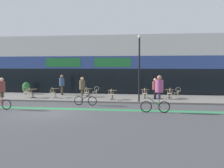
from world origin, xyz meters
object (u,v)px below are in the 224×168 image
Objects in this scene: cafe_chair_3_near at (111,94)px; planter_pot at (26,87)px; pedestrian_near_end at (155,87)px; bistro_table_2 at (88,91)px; cafe_chair_5_side at (177,92)px; bistro_table_4 at (145,92)px; cyclist_0 at (158,91)px; bistro_table_5 at (169,92)px; cafe_chair_5_near at (170,93)px; bistro_table_1 at (55,91)px; lamp_post at (139,63)px; bistro_table_0 at (33,91)px; cafe_chair_0_near at (30,92)px; cafe_chair_0_side at (26,91)px; pedestrian_far_end at (62,83)px; bistro_table_3 at (112,93)px; cafe_chair_2_near at (87,91)px; cafe_chair_1_near at (53,92)px; cafe_chair_2_side at (96,91)px; cyclist_1 at (83,89)px; cafe_chair_4_near at (145,93)px; cyclist_2 at (1,91)px.

planter_pot is (-8.75, 3.70, 0.09)m from cafe_chair_3_near.
planter_pot is at bearing -176.69° from pedestrian_near_end.
bistro_table_2 is 0.78× the size of cafe_chair_3_near.
cafe_chair_3_near is 1.00× the size of cafe_chair_5_side.
bistro_table_4 is 6.18m from cyclist_0.
bistro_table_5 is 0.84× the size of cafe_chair_5_near.
lamp_post is at bearing -11.66° from bistro_table_1.
bistro_table_1 is 0.86× the size of cafe_chair_5_side.
bistro_table_5 is (11.26, 1.42, -0.01)m from bistro_table_0.
bistro_table_0 is at bearing -3.00° from cafe_chair_0_near.
cafe_chair_5_near is at bearing 5.23° from cafe_chair_0_side.
bistro_table_1 is at bearing 92.30° from cafe_chair_5_near.
bistro_table_5 is at bearing 173.23° from pedestrian_far_end.
cafe_chair_0_near reaches higher than bistro_table_2.
cyclist_0 is at bearing -141.60° from cafe_chair_3_near.
bistro_table_2 is at bearing 146.91° from bistro_table_3.
cafe_chair_2_near is 0.18× the size of lamp_post.
bistro_table_0 is at bearing 88.64° from cafe_chair_1_near.
cafe_chair_0_side is 9.85m from lamp_post.
bistro_table_4 is 2.00m from cafe_chair_5_near.
cafe_chair_1_near is 10.20m from cafe_chair_5_side.
bistro_table_2 is 7.46m from cafe_chair_5_side.
cafe_chair_2_near is 2.74m from cafe_chair_3_near.
cafe_chair_2_side is 5.11m from lamp_post.
cafe_chair_2_near is 0.89m from cafe_chair_2_side.
cafe_chair_3_near is (4.89, -1.13, -0.03)m from bistro_table_1.
cafe_chair_3_near and cafe_chair_5_side have the same top height.
cafe_chair_5_side is 8.06m from cyclist_1.
planter_pot is at bearing 143.08° from cyclist_1.
cafe_chair_0_side and cafe_chair_3_near have the same top height.
cafe_chair_4_near is 0.44× the size of cyclist_2.
bistro_table_0 is 11.35m from bistro_table_5.
bistro_table_5 is at bearing 7.17° from bistro_table_0.
cyclist_0 is (3.43, -4.21, 0.68)m from cafe_chair_3_near.
cyclist_1 reaches higher than bistro_table_2.
planter_pot reaches higher than cafe_chair_0_side.
pedestrian_far_end is (3.71, -0.48, 0.49)m from planter_pot.
lamp_post is at bearing -89.06° from cafe_chair_1_near.
bistro_table_1 is 0.46× the size of pedestrian_near_end.
cyclist_0 is (1.29, -3.89, -1.66)m from lamp_post.
cyclist_1 is at bearing 23.80° from cafe_chair_5_side.
cafe_chair_5_near reaches higher than bistro_table_5.
bistro_table_5 is at bearing 172.36° from cafe_chair_2_side.
cyclist_0 is (3.44, -4.83, 0.67)m from bistro_table_3.
planter_pot is (-6.45, 2.21, 0.09)m from cafe_chair_2_near.
cafe_chair_0_near is (-6.72, -0.45, -0.01)m from bistro_table_3.
cafe_chair_5_side is 10.26m from pedestrian_far_end.
bistro_table_4 is (2.55, 1.24, -0.01)m from bistro_table_3.
cyclist_0 reaches higher than cafe_chair_1_near.
cafe_chair_2_near is (-4.85, -0.37, 0.00)m from bistro_table_4.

